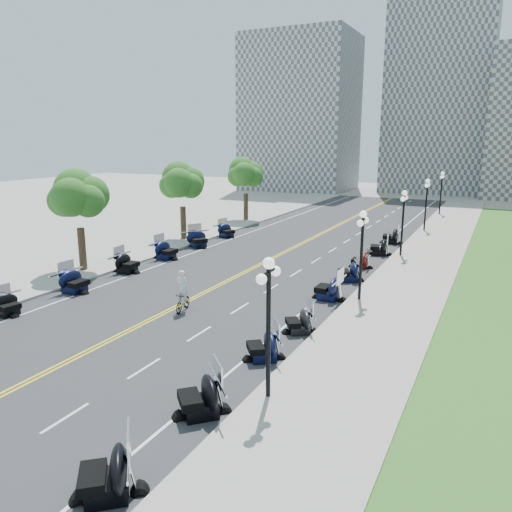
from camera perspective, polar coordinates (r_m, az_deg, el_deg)
The scene contains 52 objects.
ground at distance 28.41m, azimuth -7.57°, elevation -5.00°, with size 160.00×160.00×0.00m, color gray.
road at distance 36.78m, azimuth 1.13°, elevation -0.65°, with size 16.00×90.00×0.01m, color #333335.
centerline_yellow_a at distance 36.83m, azimuth 0.96°, elevation -0.61°, with size 0.12×90.00×0.00m, color yellow.
centerline_yellow_b at distance 36.73m, azimuth 1.30°, elevation -0.65°, with size 0.12×90.00×0.00m, color yellow.
edge_line_north at distance 34.62m, azimuth 10.75°, elevation -1.76°, with size 0.12×90.00×0.00m, color white.
edge_line_south at distance 39.85m, azimuth -7.22°, elevation 0.36°, with size 0.12×90.00×0.00m, color white.
lane_dash_3 at distance 18.13m, azimuth -20.93°, elevation -16.87°, with size 0.12×2.00×0.00m, color white.
lane_dash_4 at distance 20.66m, azimuth -12.65°, elevation -12.41°, with size 0.12×2.00×0.00m, color white.
lane_dash_5 at distance 23.61m, azimuth -6.50°, elevation -8.81°, with size 0.12×2.00×0.00m, color white.
lane_dash_6 at distance 26.83m, azimuth -1.85°, elevation -5.98°, with size 0.12×2.00×0.00m, color white.
lane_dash_7 at distance 30.23m, azimuth 1.75°, elevation -3.74°, with size 0.12×2.00×0.00m, color white.
lane_dash_8 at distance 33.77m, azimuth 4.59°, elevation -1.94°, with size 0.12×2.00×0.00m, color white.
lane_dash_9 at distance 37.40m, azimuth 6.88°, elevation -0.49°, with size 0.12×2.00×0.00m, color white.
lane_dash_10 at distance 41.09m, azimuth 8.76°, elevation 0.70°, with size 0.12×2.00×0.00m, color white.
lane_dash_11 at distance 44.84m, azimuth 10.33°, elevation 1.69°, with size 0.12×2.00×0.00m, color white.
lane_dash_12 at distance 48.63m, azimuth 11.66°, elevation 2.53°, with size 0.12×2.00×0.00m, color white.
lane_dash_13 at distance 52.45m, azimuth 12.79°, elevation 3.25°, with size 0.12×2.00×0.00m, color white.
lane_dash_14 at distance 56.30m, azimuth 13.78°, elevation 3.86°, with size 0.12×2.00×0.00m, color white.
lane_dash_15 at distance 60.17m, azimuth 14.63°, elevation 4.40°, with size 0.12×2.00×0.00m, color white.
lane_dash_16 at distance 64.05m, azimuth 15.39°, elevation 4.87°, with size 0.12×2.00×0.00m, color white.
lane_dash_17 at distance 67.95m, azimuth 16.06°, elevation 5.29°, with size 0.12×2.00×0.00m, color white.
lane_dash_18 at distance 71.85m, azimuth 16.66°, elevation 5.66°, with size 0.12×2.00×0.00m, color white.
lane_dash_19 at distance 75.77m, azimuth 17.19°, elevation 5.99°, with size 0.12×2.00×0.00m, color white.
sidewalk_north at distance 33.79m, azimuth 17.45°, elevation -2.41°, with size 5.00×90.00×0.15m, color #9E9991.
sidewalk_south at distance 42.21m, azimuth -11.87°, elevation 0.99°, with size 5.00×90.00×0.15m, color #9E9991.
distant_block_a at distance 90.69m, azimuth 5.09°, elevation 15.86°, with size 18.00×14.00×26.00m, color gray.
distant_block_b at distance 91.19m, azimuth 20.13°, elevation 16.38°, with size 16.00×12.00×30.00m, color gray.
street_lamp_1 at distance 16.95m, azimuth 1.42°, elevation -8.39°, with size 0.50×1.20×4.90m, color black, non-canonical shape.
street_lamp_2 at distance 27.82m, azimuth 11.94°, elevation -0.01°, with size 0.50×1.20×4.90m, color black, non-canonical shape.
street_lamp_3 at distance 39.35m, azimuth 16.41°, elevation 3.59°, with size 0.50×1.20×4.90m, color black, non-canonical shape.
street_lamp_4 at distance 51.10m, azimuth 18.85°, elevation 5.54°, with size 0.50×1.20×4.90m, color black, non-canonical shape.
street_lamp_5 at distance 62.95m, azimuth 20.38°, elevation 6.76°, with size 0.50×1.20×4.90m, color black, non-canonical shape.
tree_2 at distance 35.26m, azimuth -19.64°, elevation 5.83°, with size 4.80×4.80×9.20m, color #235619, non-canonical shape.
tree_3 at distance 44.38m, azimuth -8.44°, elevation 7.83°, with size 4.80×4.80×9.20m, color #235619, non-canonical shape.
tree_4 at distance 54.63m, azimuth -1.18°, elevation 8.97°, with size 4.80×4.80×9.20m, color #235619, non-canonical shape.
motorcycle_n_2 at distance 14.13m, azimuth -16.78°, elevation -22.45°, with size 2.10×2.10×1.47m, color black, non-canonical shape.
motorcycle_n_3 at distance 16.95m, azimuth -6.42°, elevation -15.42°, with size 2.12×2.12×1.48m, color black, non-canonical shape.
motorcycle_n_4 at distance 20.66m, azimuth 0.80°, elevation -10.05°, with size 1.94×1.94×1.35m, color black, non-canonical shape.
motorcycle_n_5 at distance 23.46m, azimuth 4.95°, elevation -7.28°, with size 1.82×1.82×1.28m, color black, non-canonical shape.
motorcycle_n_6 at distance 28.31m, azimuth 8.34°, elevation -3.48°, with size 2.17×2.17×1.52m, color black, non-canonical shape.
motorcycle_n_7 at distance 32.16m, azimuth 10.58°, elevation -1.63°, with size 2.02×2.02×1.42m, color black, non-canonical shape.
motorcycle_n_8 at distance 35.67m, azimuth 11.86°, elevation -0.32°, with size 1.84×1.84×1.29m, color #590A0C, non-canonical shape.
motorcycle_n_9 at distance 39.88m, azimuth 13.92°, elevation 1.14°, with size 2.11×2.11×1.48m, color black, non-canonical shape.
motorcycle_n_10 at distance 44.54m, azimuth 15.19°, elevation 2.33°, with size 2.13×2.13×1.49m, color black, non-canonical shape.
motorcycle_s_4 at distance 28.62m, azimuth -26.57°, elevation -4.89°, with size 1.78×1.78×1.24m, color black, non-canonical shape.
motorcycle_s_5 at distance 31.16m, azimuth -20.06°, elevation -2.63°, with size 2.14×2.14×1.50m, color black, non-canonical shape.
motorcycle_s_6 at distance 34.68m, azimuth -14.54°, elevation -0.70°, with size 2.09×2.09×1.47m, color black, non-canonical shape.
motorcycle_s_7 at distance 37.94m, azimuth -10.24°, elevation 0.76°, with size 2.19×2.19×1.53m, color black, non-canonical shape.
motorcycle_s_8 at distance 41.77m, azimuth -6.66°, elevation 2.03°, with size 2.21×2.21×1.54m, color black, non-canonical shape.
motorcycle_s_9 at distance 45.81m, azimuth -3.40°, elevation 2.99°, with size 1.97×1.97×1.38m, color black, non-canonical shape.
bicycle at distance 26.52m, azimuth -8.35°, elevation -5.22°, with size 0.47×1.68×1.01m, color #A51414.
cyclist_rider at distance 26.10m, azimuth -8.46°, elevation -2.21°, with size 0.69×0.45×1.89m, color white.
Camera 1 is at (15.23, -22.28, 8.86)m, focal length 35.00 mm.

